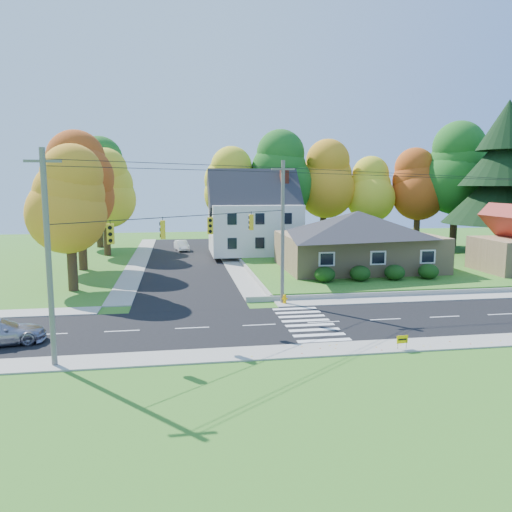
{
  "coord_description": "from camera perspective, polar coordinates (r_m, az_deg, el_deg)",
  "views": [
    {
      "loc": [
        -8.7,
        -28.62,
        8.42
      ],
      "look_at": [
        -2.94,
        8.0,
        3.03
      ],
      "focal_mm": 35.0,
      "sensor_mm": 36.0,
      "label": 1
    }
  ],
  "objects": [
    {
      "name": "ground",
      "position": [
        31.07,
        7.73,
        -7.53
      ],
      "size": [
        120.0,
        120.0,
        0.0
      ],
      "primitive_type": "plane",
      "color": "#3D7923"
    },
    {
      "name": "road_main",
      "position": [
        31.07,
        7.73,
        -7.51
      ],
      "size": [
        90.0,
        8.0,
        0.02
      ],
      "primitive_type": "cube",
      "color": "black",
      "rests_on": "ground"
    },
    {
      "name": "road_cross",
      "position": [
        55.26,
        -8.12,
        -0.57
      ],
      "size": [
        8.0,
        44.0,
        0.02
      ],
      "primitive_type": "cube",
      "color": "black",
      "rests_on": "ground"
    },
    {
      "name": "sidewalk_north",
      "position": [
        35.72,
        5.43,
        -5.34
      ],
      "size": [
        90.0,
        2.0,
        0.08
      ],
      "primitive_type": "cube",
      "color": "#9C9A90",
      "rests_on": "ground"
    },
    {
      "name": "sidewalk_south",
      "position": [
        26.52,
        10.87,
        -10.3
      ],
      "size": [
        90.0,
        2.0,
        0.08
      ],
      "primitive_type": "cube",
      "color": "#9C9A90",
      "rests_on": "ground"
    },
    {
      "name": "lawn",
      "position": [
        54.77,
        14.51,
        -0.58
      ],
      "size": [
        30.0,
        30.0,
        0.5
      ],
      "primitive_type": "cube",
      "color": "#3D7923",
      "rests_on": "ground"
    },
    {
      "name": "ranch_house",
      "position": [
        47.92,
        11.51,
        1.93
      ],
      "size": [
        14.6,
        10.6,
        5.4
      ],
      "color": "tan",
      "rests_on": "lawn"
    },
    {
      "name": "colonial_house",
      "position": [
        57.41,
        -0.17,
        4.43
      ],
      "size": [
        10.4,
        8.4,
        9.6
      ],
      "color": "silver",
      "rests_on": "lawn"
    },
    {
      "name": "hedge_row",
      "position": [
        42.32,
        13.72,
        -1.88
      ],
      "size": [
        10.7,
        1.7,
        1.27
      ],
      "color": "#163A10",
      "rests_on": "lawn"
    },
    {
      "name": "traffic_infrastructure",
      "position": [
        31.34,
        6.94,
        2.21
      ],
      "size": [
        38.1,
        10.66,
        10.0
      ],
      "color": "#666059",
      "rests_on": "ground"
    },
    {
      "name": "tree_lot_0",
      "position": [
        62.97,
        -2.87,
        8.15
      ],
      "size": [
        6.72,
        6.72,
        12.51
      ],
      "color": "#3F2A19",
      "rests_on": "lawn"
    },
    {
      "name": "tree_lot_1",
      "position": [
        62.92,
        2.74,
        9.34
      ],
      "size": [
        7.84,
        7.84,
        14.6
      ],
      "color": "#3F2A19",
      "rests_on": "lawn"
    },
    {
      "name": "tree_lot_2",
      "position": [
        65.35,
        7.77,
        8.67
      ],
      "size": [
        7.28,
        7.28,
        13.56
      ],
      "color": "#3F2A19",
      "rests_on": "lawn"
    },
    {
      "name": "tree_lot_3",
      "position": [
        66.39,
        13.01,
        7.4
      ],
      "size": [
        6.16,
        6.16,
        11.47
      ],
      "color": "#3F2A19",
      "rests_on": "lawn"
    },
    {
      "name": "tree_lot_4",
      "position": [
        67.95,
        18.09,
        7.77
      ],
      "size": [
        6.72,
        6.72,
        12.51
      ],
      "color": "#3F2A19",
      "rests_on": "lawn"
    },
    {
      "name": "tree_lot_5",
      "position": [
        68.14,
        21.97,
        9.23
      ],
      "size": [
        8.4,
        8.4,
        15.64
      ],
      "color": "#3F2A19",
      "rests_on": "lawn"
    },
    {
      "name": "conifer_east_a",
      "position": [
        61.95,
        26.55,
        8.3
      ],
      "size": [
        12.8,
        12.8,
        16.96
      ],
      "color": "#3F2A19",
      "rests_on": "lawn"
    },
    {
      "name": "tree_west_0",
      "position": [
        41.48,
        -20.6,
        6.0
      ],
      "size": [
        6.16,
        6.16,
        11.47
      ],
      "color": "#3F2A19",
      "rests_on": "ground"
    },
    {
      "name": "tree_west_1",
      "position": [
        51.46,
        -19.55,
        7.84
      ],
      "size": [
        7.28,
        7.28,
        13.56
      ],
      "color": "#3F2A19",
      "rests_on": "ground"
    },
    {
      "name": "tree_west_2",
      "position": [
        61.19,
        -16.88,
        7.34
      ],
      "size": [
        6.72,
        6.72,
        12.51
      ],
      "color": "#3F2A19",
      "rests_on": "ground"
    },
    {
      "name": "tree_west_3",
      "position": [
        69.39,
        -17.68,
        8.45
      ],
      "size": [
        7.84,
        7.84,
        14.6
      ],
      "color": "#3F2A19",
      "rests_on": "ground"
    },
    {
      "name": "white_car",
      "position": [
        63.82,
        -8.49,
        1.19
      ],
      "size": [
        2.03,
        4.04,
        1.27
      ],
      "primitive_type": "imported",
      "rotation": [
        0.0,
        0.0,
        0.18
      ],
      "color": "white",
      "rests_on": "road_cross"
    },
    {
      "name": "fire_hydrant",
      "position": [
        35.27,
        3.3,
        -4.99
      ],
      "size": [
        0.41,
        0.32,
        0.72
      ],
      "color": "#FFAF00",
      "rests_on": "ground"
    },
    {
      "name": "yard_sign",
      "position": [
        26.78,
        16.38,
        -9.16
      ],
      "size": [
        0.62,
        0.09,
        0.77
      ],
      "color": "black",
      "rests_on": "ground"
    }
  ]
}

